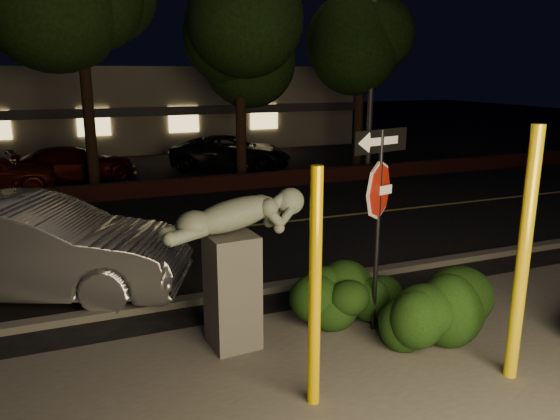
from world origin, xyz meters
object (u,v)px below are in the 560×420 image
(yellow_pole_right, at_px, (523,258))
(signpost, at_px, (379,191))
(sculpture, at_px, (234,254))
(silver_sedan, at_px, (32,248))
(parked_car_dark, at_px, (231,152))
(parked_car_darkred, at_px, (75,164))
(yellow_pole_left, at_px, (315,291))
(streetlight, at_px, (368,2))

(yellow_pole_right, height_order, signpost, yellow_pole_right)
(sculpture, xyz_separation_m, silver_sedan, (-2.70, 3.03, -0.51))
(signpost, distance_m, parked_car_dark, 14.41)
(silver_sedan, height_order, parked_car_darkred, silver_sedan)
(parked_car_darkred, relative_size, parked_car_dark, 0.89)
(signpost, height_order, sculpture, signpost)
(yellow_pole_left, distance_m, parked_car_darkred, 15.38)
(silver_sedan, height_order, parked_car_dark, silver_sedan)
(parked_car_darkred, xyz_separation_m, parked_car_dark, (5.82, 0.34, 0.04))
(yellow_pole_right, height_order, silver_sedan, yellow_pole_right)
(streetlight, relative_size, parked_car_dark, 2.19)
(yellow_pole_right, distance_m, streetlight, 15.01)
(sculpture, xyz_separation_m, streetlight, (8.49, 11.09, 4.80))
(signpost, distance_m, parked_car_darkred, 14.43)
(parked_car_darkred, bearing_deg, signpost, -176.14)
(parked_car_darkred, height_order, parked_car_dark, parked_car_dark)
(yellow_pole_right, distance_m, signpost, 2.10)
(streetlight, height_order, parked_car_darkred, streetlight)
(sculpture, relative_size, silver_sedan, 0.43)
(yellow_pole_left, relative_size, signpost, 0.94)
(signpost, height_order, parked_car_darkred, signpost)
(yellow_pole_left, xyz_separation_m, streetlight, (8.07, 12.78, 4.75))
(yellow_pole_right, relative_size, silver_sedan, 0.62)
(yellow_pole_left, height_order, silver_sedan, yellow_pole_left)
(signpost, height_order, streetlight, streetlight)
(yellow_pole_left, height_order, signpost, signpost)
(signpost, xyz_separation_m, parked_car_darkred, (-3.76, 13.84, -1.54))
(parked_car_dark, bearing_deg, signpost, -164.83)
(sculpture, distance_m, parked_car_dark, 14.49)
(sculpture, bearing_deg, yellow_pole_right, -39.59)
(streetlight, distance_m, silver_sedan, 14.79)
(yellow_pole_left, bearing_deg, sculpture, 104.06)
(parked_car_darkred, bearing_deg, yellow_pole_left, 176.56)
(signpost, xyz_separation_m, streetlight, (6.42, 11.41, 4.02))
(yellow_pole_right, height_order, streetlight, streetlight)
(parked_car_darkred, bearing_deg, yellow_pole_right, -174.62)
(streetlight, bearing_deg, parked_car_darkred, -169.55)
(silver_sedan, bearing_deg, signpost, -101.70)
(sculpture, distance_m, streetlight, 14.77)
(silver_sedan, distance_m, parked_car_dark, 12.82)
(yellow_pole_right, bearing_deg, yellow_pole_left, 170.71)
(yellow_pole_right, height_order, parked_car_darkred, yellow_pole_right)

